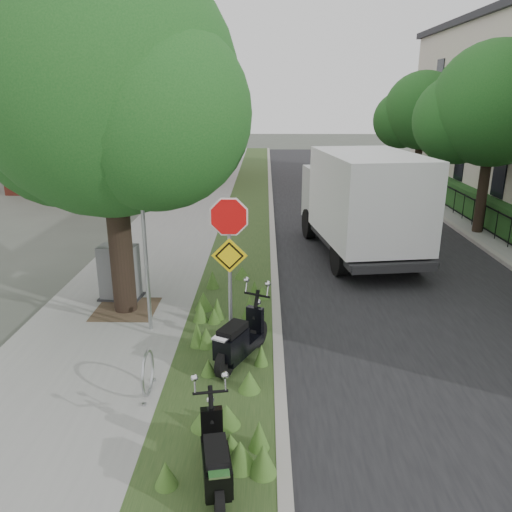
{
  "coord_description": "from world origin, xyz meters",
  "views": [
    {
      "loc": [
        -0.77,
        -7.81,
        4.87
      ],
      "look_at": [
        -0.98,
        3.24,
        1.3
      ],
      "focal_mm": 35.0,
      "sensor_mm": 36.0,
      "label": 1
    }
  ],
  "objects": [
    {
      "name": "sign_assembly",
      "position": [
        -1.4,
        0.58,
        2.33
      ],
      "size": [
        0.94,
        0.08,
        3.22
      ],
      "color": "#A5A8AD",
      "rests_on": "ground"
    },
    {
      "name": "sidewalk_near",
      "position": [
        -4.25,
        10.0,
        0.06
      ],
      "size": [
        3.5,
        60.0,
        0.12
      ],
      "primitive_type": "cube",
      "color": "gray",
      "rests_on": "ground"
    },
    {
      "name": "brick_building",
      "position": [
        -9.5,
        22.0,
        4.21
      ],
      "size": [
        9.4,
        10.4,
        8.3
      ],
      "color": "maroon",
      "rests_on": "ground"
    },
    {
      "name": "footpath_far",
      "position": [
        8.2,
        10.0,
        0.06
      ],
      "size": [
        3.2,
        60.0,
        0.12
      ],
      "primitive_type": "cube",
      "color": "gray",
      "rests_on": "ground"
    },
    {
      "name": "bare_post",
      "position": [
        -3.2,
        1.8,
        2.12
      ],
      "size": [
        0.08,
        0.08,
        4.0
      ],
      "color": "#A5A8AD",
      "rests_on": "ground"
    },
    {
      "name": "road",
      "position": [
        3.0,
        10.0,
        0.01
      ],
      "size": [
        7.0,
        60.0,
        0.01
      ],
      "primitive_type": "cube",
      "color": "black",
      "rests_on": "ground"
    },
    {
      "name": "scooter_far",
      "position": [
        -1.27,
        0.32,
        0.54
      ],
      "size": [
        0.96,
        1.69,
        0.87
      ],
      "color": "black",
      "rests_on": "ground"
    },
    {
      "name": "bike_hoop",
      "position": [
        -2.7,
        -0.6,
        0.5
      ],
      "size": [
        0.06,
        0.78,
        0.77
      ],
      "color": "#A5A8AD",
      "rests_on": "ground"
    },
    {
      "name": "verge",
      "position": [
        -1.5,
        10.0,
        0.06
      ],
      "size": [
        2.0,
        60.0,
        0.12
      ],
      "primitive_type": "cube",
      "color": "#27411C",
      "rests_on": "ground"
    },
    {
      "name": "far_tree_c",
      "position": [
        6.94,
        18.04,
        3.95
      ],
      "size": [
        4.37,
        3.89,
        5.93
      ],
      "color": "black",
      "rests_on": "ground"
    },
    {
      "name": "utility_cabinet",
      "position": [
        -4.29,
        3.5,
        0.76
      ],
      "size": [
        1.06,
        0.77,
        1.33
      ],
      "color": "#262628",
      "rests_on": "ground"
    },
    {
      "name": "hedge_far",
      "position": [
        7.9,
        10.0,
        0.67
      ],
      "size": [
        1.0,
        24.0,
        1.1
      ],
      "primitive_type": "cube",
      "color": "#174218",
      "rests_on": "footpath_far"
    },
    {
      "name": "ground",
      "position": [
        0.0,
        0.0,
        0.0
      ],
      "size": [
        120.0,
        120.0,
        0.0
      ],
      "primitive_type": "plane",
      "color": "#4C5147",
      "rests_on": "ground"
    },
    {
      "name": "kerb_near",
      "position": [
        -0.5,
        10.0,
        0.07
      ],
      "size": [
        0.2,
        60.0,
        0.13
      ],
      "primitive_type": "cube",
      "color": "#9E9991",
      "rests_on": "ground"
    },
    {
      "name": "scooter_near",
      "position": [
        -1.36,
        -2.76,
        0.49
      ],
      "size": [
        0.52,
        1.61,
        0.77
      ],
      "color": "black",
      "rests_on": "ground"
    },
    {
      "name": "kerb_far",
      "position": [
        6.5,
        10.0,
        0.07
      ],
      "size": [
        0.2,
        60.0,
        0.13
      ],
      "primitive_type": "cube",
      "color": "#9E9991",
      "rests_on": "ground"
    },
    {
      "name": "box_truck",
      "position": [
        2.18,
        7.37,
        1.83
      ],
      "size": [
        3.25,
        6.47,
        2.8
      ],
      "color": "#262628",
      "rests_on": "ground"
    },
    {
      "name": "street_tree_main",
      "position": [
        -4.08,
        2.86,
        4.8
      ],
      "size": [
        6.21,
        5.54,
        7.66
      ],
      "color": "black",
      "rests_on": "ground"
    },
    {
      "name": "far_tree_b",
      "position": [
        6.94,
        10.05,
        4.37
      ],
      "size": [
        4.83,
        4.31,
        6.56
      ],
      "color": "black",
      "rests_on": "ground"
    },
    {
      "name": "fence_far",
      "position": [
        7.2,
        10.0,
        0.67
      ],
      "size": [
        0.04,
        24.0,
        1.0
      ],
      "color": "black",
      "rests_on": "ground"
    }
  ]
}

